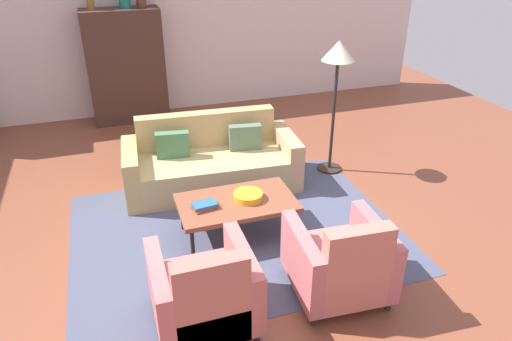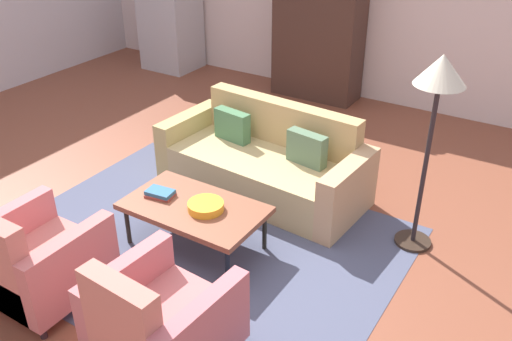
{
  "view_description": "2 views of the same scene",
  "coord_description": "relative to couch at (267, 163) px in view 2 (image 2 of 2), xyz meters",
  "views": [
    {
      "loc": [
        -1.06,
        -3.85,
        2.92
      ],
      "look_at": [
        0.32,
        0.32,
        0.62
      ],
      "focal_mm": 32.81,
      "sensor_mm": 36.0,
      "label": 1
    },
    {
      "loc": [
        2.58,
        -2.96,
        2.96
      ],
      "look_at": [
        0.27,
        0.73,
        0.53
      ],
      "focal_mm": 38.9,
      "sensor_mm": 36.0,
      "label": 2
    }
  ],
  "objects": [
    {
      "name": "armchair_right",
      "position": [
        0.59,
        -2.35,
        0.06
      ],
      "size": [
        0.85,
        0.85,
        0.88
      ],
      "rotation": [
        0.0,
        0.0,
        -0.07
      ],
      "color": "#382A12",
      "rests_on": "ground"
    },
    {
      "name": "coffee_table",
      "position": [
        -0.01,
        -1.19,
        0.09
      ],
      "size": [
        1.2,
        0.7,
        0.42
      ],
      "color": "black",
      "rests_on": "ground"
    },
    {
      "name": "ground_plane",
      "position": [
        -0.05,
        -1.29,
        -0.29
      ],
      "size": [
        11.42,
        11.42,
        0.0
      ],
      "primitive_type": "plane",
      "color": "brown"
    },
    {
      "name": "floor_lamp",
      "position": [
        1.6,
        -0.13,
        1.16
      ],
      "size": [
        0.4,
        0.4,
        1.72
      ],
      "color": "#2F221A",
      "rests_on": "ground"
    },
    {
      "name": "cabinet",
      "position": [
        -0.75,
        2.62,
        0.61
      ],
      "size": [
        1.2,
        0.51,
        1.8
      ],
      "color": "#442C23",
      "rests_on": "ground"
    },
    {
      "name": "refrigerator",
      "position": [
        -3.31,
        2.51,
        0.64
      ],
      "size": [
        0.8,
        0.73,
        1.85
      ],
      "color": "#B7BABF",
      "rests_on": "ground"
    },
    {
      "name": "book_stack",
      "position": [
        -0.35,
        -1.22,
        0.16
      ],
      "size": [
        0.27,
        0.21,
        0.06
      ],
      "color": "brown",
      "rests_on": "coffee_table"
    },
    {
      "name": "armchair_left",
      "position": [
        -0.61,
        -2.35,
        0.06
      ],
      "size": [
        0.8,
        0.8,
        0.88
      ],
      "rotation": [
        0.0,
        0.0,
        0.0
      ],
      "color": "#3C2D22",
      "rests_on": "ground"
    },
    {
      "name": "couch",
      "position": [
        0.0,
        0.0,
        0.0
      ],
      "size": [
        2.16,
        1.04,
        0.86
      ],
      "rotation": [
        0.0,
        0.0,
        3.08
      ],
      "color": "tan",
      "rests_on": "ground"
    },
    {
      "name": "fruit_bowl",
      "position": [
        0.12,
        -1.19,
        0.17
      ],
      "size": [
        0.3,
        0.3,
        0.07
      ],
      "primitive_type": "cylinder",
      "color": "gold",
      "rests_on": "coffee_table"
    },
    {
      "name": "area_rug",
      "position": [
        -0.01,
        -1.14,
        -0.28
      ],
      "size": [
        3.4,
        2.6,
        0.01
      ],
      "primitive_type": "cube",
      "color": "#494F67",
      "rests_on": "ground"
    }
  ]
}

